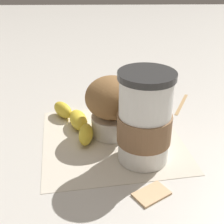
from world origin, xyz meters
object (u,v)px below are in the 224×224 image
Objects in this scene: coffee_cup at (145,120)px; muffin at (112,104)px; sugar_packet at (152,193)px; banana at (76,121)px.

muffin is (0.05, -0.08, -0.01)m from coffee_cup.
sugar_packet is at bearing 92.48° from coffee_cup.
banana is at bearing -39.90° from coffee_cup.
coffee_cup is 0.99× the size of banana.
muffin is 0.74× the size of banana.
sugar_packet is (-0.00, 0.09, -0.07)m from coffee_cup.
banana is 3.05× the size of sugar_packet.
muffin reaches higher than sugar_packet.
coffee_cup is at bearing 121.88° from muffin.
muffin is 2.24× the size of sugar_packet.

